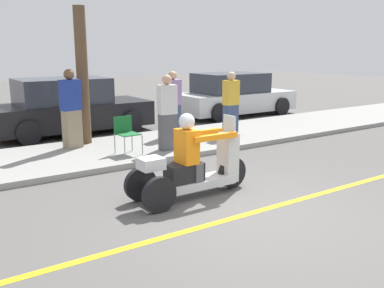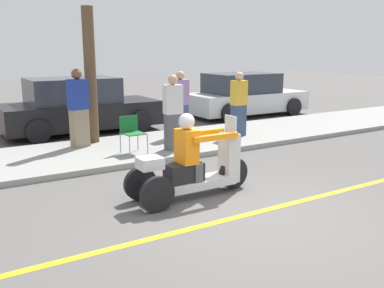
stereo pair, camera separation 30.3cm
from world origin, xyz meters
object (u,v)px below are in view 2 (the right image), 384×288
at_px(spectator_near_curb, 173,114).
at_px(parked_car_lot_center, 79,107).
at_px(spectator_mid_group, 180,105).
at_px(tree_trunk, 90,76).
at_px(folding_chair_curbside, 131,130).
at_px(motorcycle_trike, 192,167).
at_px(spectator_far_back, 79,110).
at_px(parked_car_lot_far, 245,96).
at_px(spectator_end_of_line, 239,105).

height_order(spectator_near_curb, parked_car_lot_center, spectator_near_curb).
xyz_separation_m(spectator_mid_group, tree_trunk, (-2.24, 0.48, 0.80)).
xyz_separation_m(spectator_near_curb, folding_chair_curbside, (-0.94, 0.22, -0.32)).
xyz_separation_m(motorcycle_trike, spectator_far_back, (-0.61, 4.11, 0.50)).
height_order(folding_chair_curbside, parked_car_lot_far, parked_car_lot_far).
xyz_separation_m(spectator_end_of_line, tree_trunk, (-3.58, 1.24, 0.81)).
xyz_separation_m(spectator_near_curb, parked_car_lot_center, (-1.04, 3.80, -0.20)).
relative_size(spectator_near_curb, spectator_far_back, 0.94).
distance_m(spectator_mid_group, parked_car_lot_far, 4.81).
relative_size(spectator_far_back, parked_car_lot_center, 0.41).
height_order(motorcycle_trike, folding_chair_curbside, motorcycle_trike).
xyz_separation_m(spectator_mid_group, folding_chair_curbside, (-1.87, -1.07, -0.32)).
distance_m(spectator_near_curb, parked_car_lot_far, 6.31).
bearing_deg(spectator_end_of_line, folding_chair_curbside, -174.58).
bearing_deg(spectator_end_of_line, parked_car_lot_far, 49.61).
bearing_deg(tree_trunk, spectator_end_of_line, -19.10).
bearing_deg(tree_trunk, parked_car_lot_center, 82.55).
bearing_deg(parked_car_lot_center, spectator_near_curb, -74.76).
height_order(parked_car_lot_far, parked_car_lot_center, parked_car_lot_center).
bearing_deg(parked_car_lot_far, spectator_near_curb, -143.15).
relative_size(motorcycle_trike, folding_chair_curbside, 2.67).
relative_size(spectator_end_of_line, parked_car_lot_center, 0.38).
height_order(spectator_mid_group, parked_car_lot_far, spectator_mid_group).
height_order(spectator_end_of_line, spectator_far_back, spectator_far_back).
height_order(spectator_near_curb, spectator_mid_group, same).
relative_size(folding_chair_curbside, parked_car_lot_far, 0.18).
relative_size(spectator_end_of_line, tree_trunk, 0.52).
bearing_deg(spectator_far_back, folding_chair_curbside, -56.36).
bearing_deg(spectator_mid_group, spectator_near_curb, -125.99).
distance_m(parked_car_lot_center, tree_trunk, 2.29).
relative_size(spectator_near_curb, spectator_mid_group, 1.00).
distance_m(spectator_near_curb, spectator_mid_group, 1.59).
xyz_separation_m(spectator_near_curb, parked_car_lot_far, (5.04, 3.78, -0.22)).
bearing_deg(parked_car_lot_center, tree_trunk, -97.45).
xyz_separation_m(folding_chair_curbside, parked_car_lot_far, (5.98, 3.56, 0.10)).
xyz_separation_m(motorcycle_trike, parked_car_lot_center, (0.10, 6.49, 0.24)).
height_order(parked_car_lot_center, tree_trunk, tree_trunk).
xyz_separation_m(spectator_mid_group, spectator_far_back, (-2.67, 0.14, 0.06)).
distance_m(spectator_mid_group, spectator_far_back, 2.68).
bearing_deg(tree_trunk, spectator_far_back, -142.05).
relative_size(spectator_mid_group, parked_car_lot_far, 0.38).
height_order(spectator_near_curb, spectator_end_of_line, spectator_near_curb).
bearing_deg(parked_car_lot_center, parked_car_lot_far, -0.21).
xyz_separation_m(motorcycle_trike, spectator_mid_group, (2.07, 3.97, 0.44)).
bearing_deg(parked_car_lot_center, folding_chair_curbside, -88.46).
xyz_separation_m(spectator_end_of_line, parked_car_lot_far, (2.77, 3.25, -0.21)).
bearing_deg(parked_car_lot_center, motorcycle_trike, -90.86).
bearing_deg(spectator_mid_group, spectator_end_of_line, -29.58).
xyz_separation_m(motorcycle_trike, folding_chair_curbside, (0.19, 2.91, 0.12)).
height_order(motorcycle_trike, parked_car_lot_far, parked_car_lot_far).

